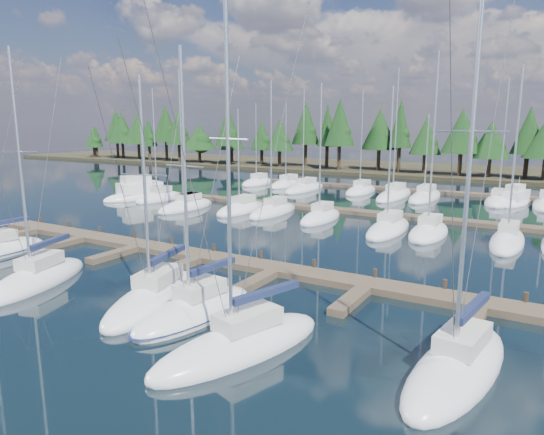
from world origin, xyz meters
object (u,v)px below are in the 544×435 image
Objects in this scene: front_sailboat_2 at (37,279)px; front_sailboat_5 at (240,344)px; front_sailboat_3 at (155,298)px; motor_yacht_left at (140,194)px; main_dock at (199,259)px; front_sailboat_4 at (195,311)px; front_sailboat_6 at (458,367)px; motor_yacht_right at (515,201)px.

front_sailboat_2 is 0.89× the size of front_sailboat_5.
front_sailboat_3 is 37.92m from motor_yacht_left.
front_sailboat_4 reaches higher than main_dock.
motor_yacht_right is at bearing 91.76° from front_sailboat_6.
front_sailboat_4 is (5.99, -7.73, 0.08)m from main_dock.
front_sailboat_3 is at bearing 161.65° from front_sailboat_5.
front_sailboat_6 is (15.27, 0.27, 0.04)m from front_sailboat_3.
front_sailboat_3 is at bearing -43.33° from motor_yacht_left.
front_sailboat_4 is at bearing -40.74° from motor_yacht_left.
motor_yacht_left is (-24.64, 18.66, 0.33)m from main_dock.
front_sailboat_5 is (10.03, -9.71, 0.10)m from main_dock.
main_dock is 13.96m from front_sailboat_5.
main_dock is 41.53m from motor_yacht_right.
front_sailboat_2 is at bearing -121.36° from main_dock.
front_sailboat_3 is 7.47m from front_sailboat_5.
main_dock is 3.52× the size of front_sailboat_3.
front_sailboat_6 is at bearing -21.26° from main_dock.
front_sailboat_2 is 1.74× the size of motor_yacht_right.
front_sailboat_6 is (8.18, 2.62, 0.01)m from front_sailboat_5.
front_sailboat_3 is at bearing -107.04° from motor_yacht_right.
front_sailboat_5 is 48.16m from motor_yacht_right.
front_sailboat_6 is at bearing 17.78° from front_sailboat_5.
motor_yacht_left is 1.25× the size of motor_yacht_right.
front_sailboat_5 is 44.80m from motor_yacht_left.
motor_yacht_left is 45.75m from motor_yacht_right.
front_sailboat_4 is 40.43m from motor_yacht_left.
front_sailboat_2 is 1.14× the size of front_sailboat_3.
front_sailboat_4 reaches higher than motor_yacht_right.
front_sailboat_3 is 0.92× the size of front_sailboat_4.
motor_yacht_right is (10.84, 45.69, 0.15)m from front_sailboat_4.
motor_yacht_left is (-27.58, 26.02, 0.25)m from front_sailboat_3.
front_sailboat_4 is 12.24m from front_sailboat_6.
front_sailboat_5 is at bearing -39.29° from motor_yacht_left.
front_sailboat_2 reaches higher than main_dock.
front_sailboat_2 is 33.49m from motor_yacht_left.
front_sailboat_2 is 8.33m from front_sailboat_3.
front_sailboat_4 is (3.05, -0.37, 0.01)m from front_sailboat_3.
front_sailboat_3 is 0.78× the size of front_sailboat_5.
motor_yacht_right reaches higher than main_dock.
front_sailboat_4 is 1.65× the size of motor_yacht_right.
motor_yacht_left is at bearing -155.04° from motor_yacht_right.
front_sailboat_5 is at bearing -26.15° from front_sailboat_4.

